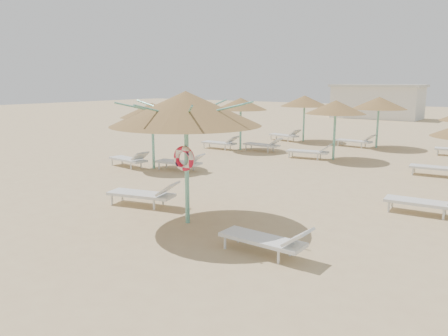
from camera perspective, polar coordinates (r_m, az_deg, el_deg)
The scene contains 6 objects.
ground at distance 11.39m, azimuth -3.30°, elevation -6.74°, with size 120.00×120.00×0.00m, color tan.
main_palapa at distance 10.63m, azimuth -5.01°, elevation 7.72°, with size 3.67×3.67×3.29m.
lounger_main_a at distance 12.69m, azimuth -10.23°, elevation -3.30°, with size 2.20×1.13×0.77m.
lounger_main_b at distance 9.08m, azimuth 5.71°, elevation -9.24°, with size 1.98×0.63×0.71m.
palapa_field at distance 20.98m, azimuth 14.24°, elevation 7.60°, with size 14.69×13.90×2.72m.
service_hut at distance 45.31m, azimuth 19.37°, elevation 8.23°, with size 8.40×4.40×3.25m.
Camera 1 is at (6.84, -8.41, 3.51)m, focal length 35.00 mm.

